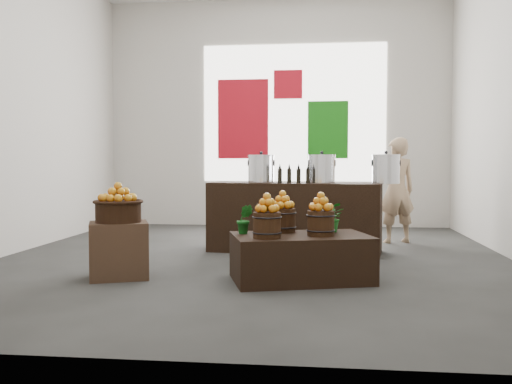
# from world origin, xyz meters

# --- Properties ---
(ground) EXTENTS (7.00, 7.00, 0.00)m
(ground) POSITION_xyz_m (0.00, 0.00, 0.00)
(ground) COLOR #343431
(ground) RESTS_ON ground
(back_wall) EXTENTS (6.00, 0.04, 4.00)m
(back_wall) POSITION_xyz_m (0.00, 3.50, 2.00)
(back_wall) COLOR beige
(back_wall) RESTS_ON ground
(back_opening) EXTENTS (3.20, 0.02, 2.40)m
(back_opening) POSITION_xyz_m (0.30, 3.48, 2.00)
(back_opening) COLOR white
(back_opening) RESTS_ON back_wall
(deco_red_left) EXTENTS (0.90, 0.04, 1.40)m
(deco_red_left) POSITION_xyz_m (-0.60, 3.47, 1.90)
(deco_red_left) COLOR #B10D1B
(deco_red_left) RESTS_ON back_wall
(deco_green_right) EXTENTS (0.70, 0.04, 1.00)m
(deco_green_right) POSITION_xyz_m (0.90, 3.47, 1.70)
(deco_green_right) COLOR #156B10
(deco_green_right) RESTS_ON back_wall
(deco_red_upper) EXTENTS (0.50, 0.04, 0.50)m
(deco_red_upper) POSITION_xyz_m (0.20, 3.47, 2.50)
(deco_red_upper) COLOR #B10D1B
(deco_red_upper) RESTS_ON back_wall
(crate) EXTENTS (0.68, 0.62, 0.55)m
(crate) POSITION_xyz_m (-1.17, -1.28, 0.28)
(crate) COLOR #4F3624
(crate) RESTS_ON ground
(wicker_basket) EXTENTS (0.44, 0.44, 0.20)m
(wicker_basket) POSITION_xyz_m (-1.17, -1.28, 0.65)
(wicker_basket) COLOR black
(wicker_basket) RESTS_ON crate
(apples_in_basket) EXTENTS (0.34, 0.34, 0.18)m
(apples_in_basket) POSITION_xyz_m (-1.17, -1.28, 0.84)
(apples_in_basket) COLOR #A90A05
(apples_in_basket) RESTS_ON wicker_basket
(display_table) EXTENTS (1.44, 1.11, 0.44)m
(display_table) POSITION_xyz_m (0.60, -1.20, 0.22)
(display_table) COLOR black
(display_table) RESTS_ON ground
(apple_bucket_front_left) EXTENTS (0.26, 0.26, 0.24)m
(apple_bucket_front_left) POSITION_xyz_m (0.30, -1.47, 0.56)
(apple_bucket_front_left) COLOR #321E0D
(apple_bucket_front_left) RESTS_ON display_table
(apples_in_bucket_front_left) EXTENTS (0.19, 0.19, 0.17)m
(apples_in_bucket_front_left) POSITION_xyz_m (0.30, -1.47, 0.76)
(apples_in_bucket_front_left) COLOR #A90A05
(apples_in_bucket_front_left) RESTS_ON apple_bucket_front_left
(apple_bucket_front_right) EXTENTS (0.26, 0.26, 0.24)m
(apple_bucket_front_right) POSITION_xyz_m (0.79, -1.25, 0.56)
(apple_bucket_front_right) COLOR #321E0D
(apple_bucket_front_right) RESTS_ON display_table
(apples_in_bucket_front_right) EXTENTS (0.19, 0.19, 0.17)m
(apples_in_bucket_front_right) POSITION_xyz_m (0.79, -1.25, 0.76)
(apples_in_bucket_front_right) COLOR #A90A05
(apples_in_bucket_front_right) RESTS_ON apple_bucket_front_right
(apple_bucket_rear) EXTENTS (0.26, 0.26, 0.24)m
(apple_bucket_rear) POSITION_xyz_m (0.41, -1.01, 0.56)
(apple_bucket_rear) COLOR #321E0D
(apple_bucket_rear) RESTS_ON display_table
(apples_in_bucket_rear) EXTENTS (0.19, 0.19, 0.17)m
(apples_in_bucket_rear) POSITION_xyz_m (0.41, -1.01, 0.76)
(apples_in_bucket_rear) COLOR #A90A05
(apples_in_bucket_rear) RESTS_ON apple_bucket_rear
(herb_garnish_right) EXTENTS (0.33, 0.31, 0.30)m
(herb_garnish_right) POSITION_xyz_m (0.90, -0.95, 0.59)
(herb_garnish_right) COLOR #125617
(herb_garnish_right) RESTS_ON display_table
(herb_garnish_left) EXTENTS (0.16, 0.13, 0.28)m
(herb_garnish_left) POSITION_xyz_m (0.06, -1.19, 0.58)
(herb_garnish_left) COLOR #125617
(herb_garnish_left) RESTS_ON display_table
(counter) EXTENTS (2.22, 0.98, 0.88)m
(counter) POSITION_xyz_m (0.46, 0.57, 0.44)
(counter) COLOR black
(counter) RESTS_ON ground
(stock_pot_left) EXTENTS (0.33, 0.33, 0.33)m
(stock_pot_left) POSITION_xyz_m (0.02, 0.64, 1.04)
(stock_pot_left) COLOR silver
(stock_pot_left) RESTS_ON counter
(stock_pot_center) EXTENTS (0.33, 0.33, 0.33)m
(stock_pot_center) POSITION_xyz_m (0.79, 0.53, 1.04)
(stock_pot_center) COLOR silver
(stock_pot_center) RESTS_ON counter
(stock_pot_right) EXTENTS (0.33, 0.33, 0.33)m
(stock_pot_right) POSITION_xyz_m (1.57, 0.41, 1.04)
(stock_pot_right) COLOR silver
(stock_pot_right) RESTS_ON counter
(oil_cruets) EXTENTS (0.32, 0.10, 0.24)m
(oil_cruets) POSITION_xyz_m (0.43, 0.36, 1.00)
(oil_cruets) COLOR black
(oil_cruets) RESTS_ON counter
(shopper) EXTENTS (0.62, 0.50, 1.48)m
(shopper) POSITION_xyz_m (1.84, 1.53, 0.74)
(shopper) COLOR tan
(shopper) RESTS_ON ground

